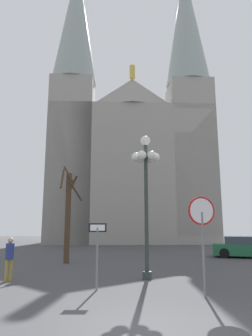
% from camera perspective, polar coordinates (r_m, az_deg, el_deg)
% --- Properties ---
extents(ground_plane, '(120.00, 120.00, 0.00)m').
position_cam_1_polar(ground_plane, '(7.08, 3.99, -27.81)').
color(ground_plane, '#424244').
extents(cathedral, '(20.93, 12.09, 39.37)m').
position_cam_1_polar(cathedral, '(41.03, 0.92, 4.64)').
color(cathedral, gray).
rests_on(cathedral, ground).
extents(stop_sign, '(0.88, 0.18, 3.00)m').
position_cam_1_polar(stop_sign, '(9.99, 13.93, -10.07)').
color(stop_sign, slate).
rests_on(stop_sign, ground).
extents(one_way_arrow_sign, '(0.61, 0.09, 2.18)m').
position_cam_1_polar(one_way_arrow_sign, '(10.75, -5.35, -14.29)').
color(one_way_arrow_sign, slate).
rests_on(one_way_arrow_sign, ground).
extents(street_lamp, '(1.21, 1.10, 5.91)m').
position_cam_1_polar(street_lamp, '(13.01, 3.71, -1.28)').
color(street_lamp, '#2D3833').
rests_on(street_lamp, ground).
extents(bare_tree, '(1.29, 1.34, 5.56)m').
position_cam_1_polar(bare_tree, '(18.51, -10.71, -8.26)').
color(bare_tree, '#473323').
rests_on(bare_tree, ground).
extents(parked_car_near_green, '(4.89, 3.44, 1.40)m').
position_cam_1_polar(parked_car_near_green, '(22.82, 21.61, -13.53)').
color(parked_car_near_green, '#1E5B38').
rests_on(parked_car_near_green, ground).
extents(pedestrian_walking, '(0.32, 0.32, 1.64)m').
position_cam_1_polar(pedestrian_walking, '(13.20, -20.77, -14.78)').
color(pedestrian_walking, olive).
rests_on(pedestrian_walking, ground).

